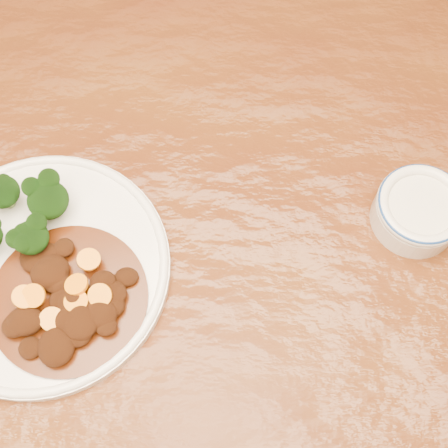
{
  "coord_description": "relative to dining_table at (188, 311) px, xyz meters",
  "views": [
    {
      "loc": [
        0.03,
        -0.22,
        1.43
      ],
      "look_at": [
        0.05,
        0.07,
        0.77
      ],
      "focal_mm": 50.0,
      "sensor_mm": 36.0,
      "label": 1
    }
  ],
  "objects": [
    {
      "name": "dinner_plate",
      "position": [
        -0.16,
        0.04,
        0.09
      ],
      "size": [
        0.29,
        0.29,
        0.02
      ],
      "rotation": [
        0.0,
        0.0,
        0.29
      ],
      "color": "white",
      "rests_on": "dining_table"
    },
    {
      "name": "dip_bowl",
      "position": [
        0.28,
        0.07,
        0.11
      ],
      "size": [
        0.1,
        0.1,
        0.05
      ],
      "rotation": [
        0.0,
        0.0,
        -0.13
      ],
      "color": "beige",
      "rests_on": "dining_table"
    },
    {
      "name": "dining_table",
      "position": [
        0.0,
        0.0,
        0.0
      ],
      "size": [
        1.59,
        1.06,
        0.75
      ],
      "rotation": [
        0.0,
        0.0,
        -0.11
      ],
      "color": "#552D0F",
      "rests_on": "ground"
    },
    {
      "name": "mince_stew",
      "position": [
        -0.13,
        -0.01,
        0.1
      ],
      "size": [
        0.18,
        0.18,
        0.03
      ],
      "color": "#471907",
      "rests_on": "dinner_plate"
    },
    {
      "name": "ground",
      "position": [
        -0.0,
        0.0,
        -0.67
      ],
      "size": [
        4.0,
        4.0,
        0.0
      ],
      "primitive_type": "plane",
      "color": "#442411",
      "rests_on": "ground"
    }
  ]
}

